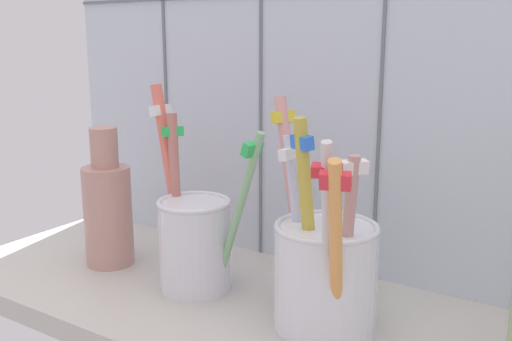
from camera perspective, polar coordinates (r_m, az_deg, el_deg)
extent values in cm
cube|color=#BCB7AD|center=(51.69, -0.06, -14.21)|extent=(64.00, 22.00, 2.00)
cube|color=silver|center=(56.52, 6.67, 10.73)|extent=(64.00, 2.00, 45.00)
cube|color=slate|center=(66.43, -9.07, 10.96)|extent=(0.30, 0.20, 45.00)
cube|color=slate|center=(58.69, 0.47, 10.89)|extent=(0.30, 0.20, 45.00)
cube|color=slate|center=(52.96, 12.45, 10.38)|extent=(0.30, 0.20, 45.00)
cylinder|color=silver|center=(53.29, -6.04, -7.41)|extent=(6.59, 6.59, 8.25)
torus|color=silver|center=(52.01, -6.14, -3.14)|extent=(6.76, 6.76, 0.50)
cylinder|color=#F47261|center=(54.97, -8.35, -1.07)|extent=(5.02, 1.88, 18.27)
cube|color=white|center=(54.82, -9.48, 5.93)|extent=(1.29, 2.19, 1.11)
cylinder|color=#87BA86|center=(49.12, -2.01, -4.53)|extent=(6.04, 1.51, 15.13)
cube|color=green|center=(46.32, -0.21, 2.12)|extent=(1.28, 1.96, 1.29)
cylinder|color=#BE7066|center=(54.39, -8.00, -2.57)|extent=(2.40, 2.18, 15.63)
cube|color=green|center=(53.60, -8.31, 3.87)|extent=(1.84, 2.04, 0.95)
cylinder|color=white|center=(46.66, 6.96, -10.41)|extent=(8.18, 8.18, 8.33)
torus|color=silver|center=(45.18, 7.10, -5.55)|extent=(8.27, 8.27, 0.50)
cylinder|color=gold|center=(44.36, 5.21, -5.35)|extent=(2.21, 3.04, 16.71)
cube|color=blue|center=(42.39, 4.61, 2.83)|extent=(2.14, 1.73, 1.12)
cylinder|color=silver|center=(41.46, 7.12, -7.38)|extent=(2.35, 5.07, 15.91)
cube|color=#E5333F|center=(38.34, 7.07, -0.02)|extent=(2.28, 1.66, 1.04)
cylinder|color=tan|center=(43.78, 8.97, -7.41)|extent=(2.49, 2.31, 14.25)
cube|color=white|center=(41.46, 9.68, 0.34)|extent=(2.07, 2.20, 1.03)
cylinder|color=#EF9B4E|center=(40.73, 7.95, -8.47)|extent=(2.91, 6.29, 15.10)
cube|color=#E5333F|center=(36.97, 7.89, -1.01)|extent=(2.26, 1.65, 1.33)
cylinder|color=silver|center=(46.50, 4.25, -5.62)|extent=(2.78, 0.75, 14.92)
cube|color=white|center=(45.33, 3.49, 1.76)|extent=(0.87, 2.50, 0.99)
cylinder|color=pink|center=(48.92, 3.76, -3.09)|extent=(5.48, 3.47, 17.68)
cube|color=yellow|center=(48.95, 2.71, 5.33)|extent=(1.77, 2.27, 1.14)
cylinder|color=tan|center=(60.13, -14.66, -4.45)|extent=(4.86, 4.86, 10.14)
cylinder|color=tan|center=(58.47, -15.05, 2.18)|extent=(2.72, 2.72, 3.98)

